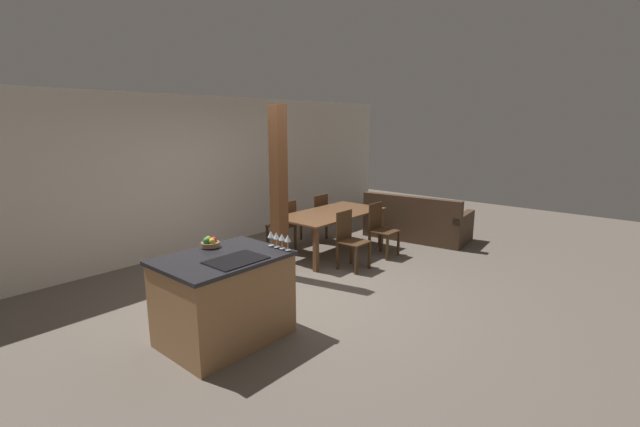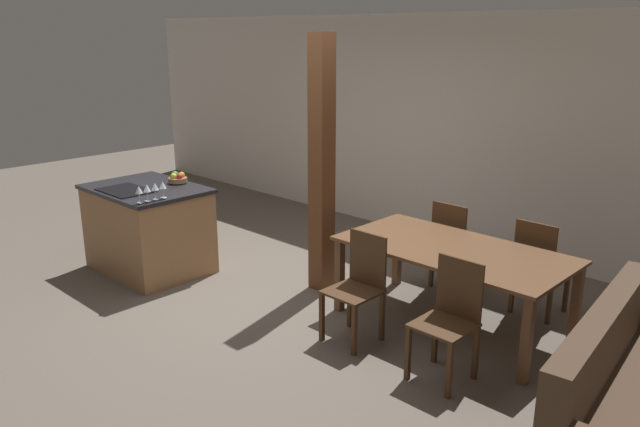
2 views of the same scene
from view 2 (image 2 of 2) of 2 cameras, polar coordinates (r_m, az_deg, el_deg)
The scene contains 14 objects.
ground_plane at distance 6.09m, azimuth -5.44°, elevation -7.88°, with size 16.00×16.00×0.00m, color #665B51.
wall_back at distance 7.75m, azimuth 10.25°, elevation 7.63°, with size 11.20×0.08×2.70m.
kitchen_island at distance 6.92m, azimuth -15.39°, elevation -1.32°, with size 1.26×0.94×0.93m.
fruit_bowl at distance 6.88m, azimuth -12.90°, elevation 3.18°, with size 0.20×0.20×0.12m.
wine_glass_near at distance 6.11m, azimuth -16.23°, elevation 2.06°, with size 0.07×0.07×0.17m.
wine_glass_middle at distance 6.15m, azimuth -15.54°, elevation 2.21°, with size 0.07×0.07×0.17m.
wine_glass_far at distance 6.19m, azimuth -14.86°, elevation 2.36°, with size 0.07×0.07×0.17m.
wine_glass_end at distance 6.24m, azimuth -14.19°, elevation 2.50°, with size 0.07×0.07×0.17m.
dining_table at distance 5.45m, azimuth 12.08°, elevation -3.92°, with size 1.95×1.00×0.72m.
dining_chair_near_left at distance 5.19m, azimuth 3.52°, elevation -6.56°, with size 0.40×0.40×0.90m.
dining_chair_near_right at distance 4.73m, azimuth 11.74°, elevation -9.30°, with size 0.40×0.40×0.90m.
dining_chair_far_left at distance 6.30m, azimuth 12.14°, elevation -2.70°, with size 0.40×0.40×0.90m.
dining_chair_far_right at distance 5.93m, azimuth 19.35°, elevation -4.53°, with size 0.40×0.40×0.90m.
timber_post at distance 5.98m, azimuth 0.15°, elevation 4.30°, with size 0.19×0.19×2.49m.
Camera 2 is at (4.24, -3.59, 2.49)m, focal length 35.00 mm.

